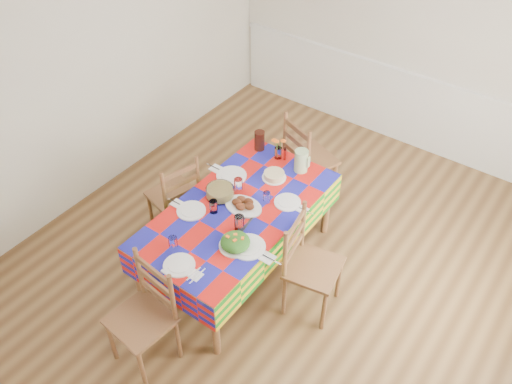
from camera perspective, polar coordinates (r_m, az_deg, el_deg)
room at (r=4.30m, az=3.50°, el=4.58°), size 4.58×5.08×2.78m
wainscot at (r=6.66m, az=15.18°, el=8.86°), size 4.41×0.06×0.92m
dining_table at (r=4.73m, az=-1.91°, el=-2.45°), size 1.01×1.87×0.73m
setting_near_head at (r=4.28m, az=-8.26°, el=-6.82°), size 0.41×0.27×0.12m
setting_left_near at (r=4.65m, az=-6.05°, el=-1.77°), size 0.46×0.27×0.12m
setting_left_far at (r=4.92m, az=-2.40°, el=1.41°), size 0.51×0.31×0.14m
setting_right_near at (r=4.37m, az=-1.13°, el=-4.89°), size 0.55×0.31×0.14m
setting_right_far at (r=4.71m, az=2.60°, el=-0.92°), size 0.45×0.26×0.11m
meat_platter at (r=4.67m, az=-1.34°, el=-1.33°), size 0.35×0.25×0.07m
salad_platter at (r=4.33m, az=-2.19°, el=-5.33°), size 0.27×0.27×0.11m
pasta_bowl at (r=4.77m, az=-3.82°, el=-0.00°), size 0.25×0.25×0.09m
cake at (r=4.96m, az=1.92°, el=1.76°), size 0.22×0.22×0.06m
serving_utensils at (r=4.55m, az=-1.07°, el=-3.09°), size 0.14×0.31×0.01m
flower_vase at (r=5.16m, az=2.34°, el=4.45°), size 0.14×0.12×0.22m
hot_sauce at (r=5.16m, az=3.06°, el=4.06°), size 0.03×0.03×0.14m
green_pitcher at (r=5.01m, az=4.77°, el=3.31°), size 0.13×0.13×0.22m
tea_pitcher at (r=5.26m, az=0.37°, el=5.44°), size 0.10×0.10×0.20m
name_card at (r=4.22m, az=-9.58°, el=-8.36°), size 0.07×0.02×0.02m
chair_near at (r=4.30m, az=-11.60°, el=-12.75°), size 0.49×0.47×1.00m
chair_far at (r=5.56m, az=5.37°, el=3.40°), size 0.59×0.57×1.04m
chair_left at (r=5.21m, az=-8.45°, el=-0.54°), size 0.50×0.52×0.96m
chair_right at (r=4.55m, az=5.57°, el=-7.74°), size 0.49×0.51×1.00m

